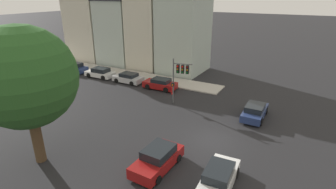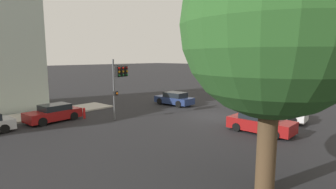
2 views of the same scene
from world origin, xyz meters
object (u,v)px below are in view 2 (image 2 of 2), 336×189
at_px(crossing_car_0, 278,112).
at_px(parked_car_0, 54,113).
at_px(crossing_car_2, 260,122).
at_px(traffic_signal, 120,77).
at_px(crossing_car_1, 174,99).
at_px(fire_hydrant, 84,113).
at_px(street_tree, 273,26).

bearing_deg(crossing_car_0, parked_car_0, 39.03).
height_order(crossing_car_0, crossing_car_2, crossing_car_2).
relative_size(traffic_signal, crossing_car_1, 1.16).
xyz_separation_m(crossing_car_2, parked_car_0, (13.92, 8.06, -0.05)).
height_order(parked_car_0, fire_hydrant, parked_car_0).
xyz_separation_m(street_tree, crossing_car_2, (3.39, -7.87, -5.58)).
height_order(traffic_signal, crossing_car_0, traffic_signal).
bearing_deg(crossing_car_2, street_tree, -64.85).
bearing_deg(street_tree, crossing_car_1, -39.33).
bearing_deg(street_tree, crossing_car_2, -66.73).
relative_size(street_tree, traffic_signal, 1.93).
bearing_deg(parked_car_0, fire_hydrant, 155.08).
bearing_deg(traffic_signal, crossing_car_0, 25.73).
bearing_deg(fire_hydrant, crossing_car_2, -155.77).
bearing_deg(parked_car_0, traffic_signal, 141.39).
bearing_deg(parked_car_0, crossing_car_0, 129.99).
distance_m(street_tree, crossing_car_2, 10.23).
distance_m(crossing_car_1, fire_hydrant, 10.15).
distance_m(street_tree, traffic_signal, 14.94).
height_order(crossing_car_0, fire_hydrant, crossing_car_0).
bearing_deg(crossing_car_1, fire_hydrant, 80.38).
distance_m(traffic_signal, parked_car_0, 6.13).
relative_size(crossing_car_2, parked_car_0, 1.03).
distance_m(crossing_car_2, fire_hydrant, 14.24).
height_order(traffic_signal, parked_car_0, traffic_signal).
bearing_deg(parked_car_0, crossing_car_2, 117.97).
relative_size(crossing_car_0, crossing_car_1, 1.00).
distance_m(crossing_car_2, parked_car_0, 16.08).
xyz_separation_m(crossing_car_0, parked_car_0, (13.69, 12.37, -0.02)).
relative_size(crossing_car_0, fire_hydrant, 4.75).
distance_m(crossing_car_1, parked_car_0, 12.50).
height_order(crossing_car_1, parked_car_0, crossing_car_1).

